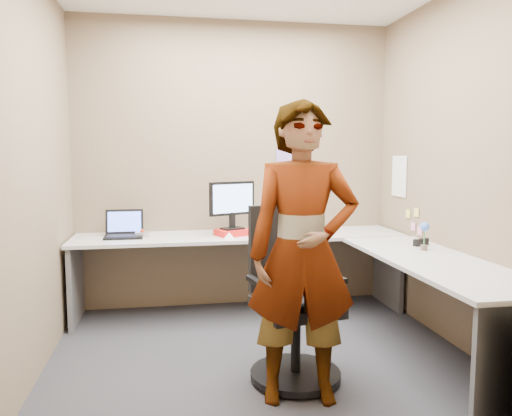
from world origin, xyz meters
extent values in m
plane|color=#26262B|center=(0.00, 0.00, 0.00)|extent=(3.00, 3.00, 0.00)
plane|color=brown|center=(0.00, 1.30, 1.35)|extent=(3.00, 0.00, 3.00)
plane|color=brown|center=(1.50, 0.00, 1.35)|extent=(0.00, 2.70, 2.70)
plane|color=brown|center=(-1.50, 0.00, 1.35)|extent=(0.00, 2.70, 2.70)
cube|color=silver|center=(0.00, 0.98, 0.71)|extent=(2.96, 0.65, 0.03)
cube|color=silver|center=(1.18, -0.32, 0.71)|extent=(0.65, 1.91, 0.03)
cube|color=#59595B|center=(-1.44, 0.98, 0.35)|extent=(0.04, 0.60, 0.70)
cube|color=#59595B|center=(1.44, 0.98, 0.35)|extent=(0.04, 0.60, 0.70)
cube|color=red|center=(-0.08, 0.94, 0.76)|extent=(0.34, 0.30, 0.06)
cube|color=black|center=(-0.08, 0.94, 0.79)|extent=(0.22, 0.19, 0.01)
cube|color=black|center=(-0.08, 0.95, 0.86)|extent=(0.06, 0.05, 0.11)
cube|color=black|center=(-0.08, 0.95, 1.06)|extent=(0.43, 0.21, 0.30)
cube|color=#90BCF9|center=(-0.07, 0.94, 1.06)|extent=(0.37, 0.16, 0.25)
cube|color=black|center=(-1.03, 0.98, 0.74)|extent=(0.33, 0.24, 0.02)
cube|color=black|center=(-1.03, 1.10, 0.86)|extent=(0.33, 0.07, 0.21)
cube|color=#4564DC|center=(-1.03, 1.10, 0.86)|extent=(0.29, 0.05, 0.17)
cube|color=#B7B7BC|center=(-0.87, 1.00, 0.75)|extent=(0.12, 0.08, 0.04)
sphere|color=#B4260C|center=(-0.87, 0.99, 0.78)|extent=(0.04, 0.04, 0.04)
cone|color=white|center=(-0.13, 0.75, 0.76)|extent=(0.10, 0.10, 0.06)
cube|color=black|center=(1.34, 0.18, 0.76)|extent=(0.15, 0.10, 0.05)
cylinder|color=brown|center=(1.27, 0.00, 0.75)|extent=(0.05, 0.05, 0.04)
cylinder|color=#338C3F|center=(1.27, 0.00, 0.84)|extent=(0.01, 0.01, 0.14)
sphere|color=#3F72DF|center=(1.27, 0.00, 0.91)|extent=(0.07, 0.07, 0.07)
cube|color=#846BB7|center=(0.55, 1.29, 1.30)|extent=(0.30, 0.01, 0.40)
cube|color=white|center=(1.49, 0.90, 1.25)|extent=(0.01, 0.28, 0.38)
cube|color=#F2E059|center=(1.49, 0.55, 0.95)|extent=(0.01, 0.07, 0.07)
cube|color=pink|center=(1.49, 0.60, 0.82)|extent=(0.01, 0.07, 0.07)
cube|color=pink|center=(1.49, 0.48, 0.80)|extent=(0.01, 0.07, 0.07)
cube|color=#F2E059|center=(1.49, 0.70, 0.92)|extent=(0.01, 0.07, 0.07)
cylinder|color=black|center=(0.15, -0.45, 0.04)|extent=(0.58, 0.58, 0.04)
cylinder|color=black|center=(0.15, -0.45, 0.27)|extent=(0.06, 0.06, 0.42)
cube|color=black|center=(0.15, -0.45, 0.49)|extent=(0.56, 0.56, 0.07)
cube|color=black|center=(0.10, -0.23, 0.84)|extent=(0.46, 0.14, 0.57)
cube|color=black|center=(-0.11, -0.50, 0.67)|extent=(0.10, 0.32, 0.03)
cube|color=black|center=(0.41, -0.40, 0.67)|extent=(0.10, 0.32, 0.03)
imported|color=#999399|center=(0.13, -0.68, 0.89)|extent=(0.69, 0.50, 1.77)
camera|label=1|loc=(-0.65, -3.45, 1.46)|focal=35.00mm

